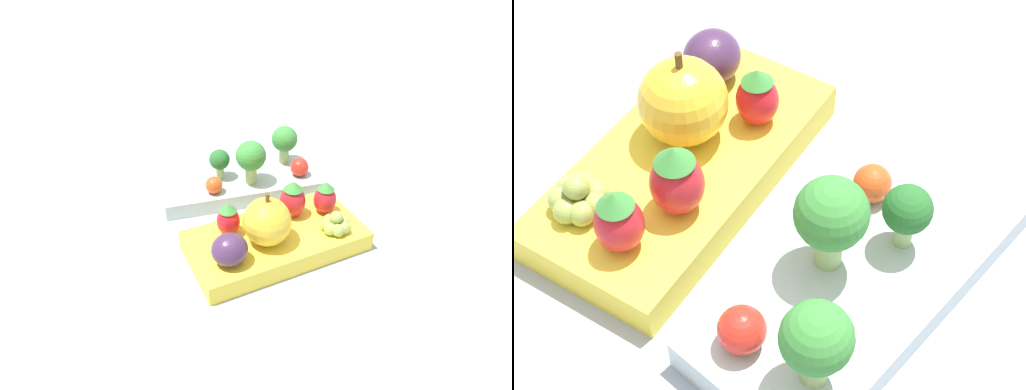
% 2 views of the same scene
% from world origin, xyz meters
% --- Properties ---
extents(ground_plane, '(4.00, 4.00, 0.00)m').
position_xyz_m(ground_plane, '(0.00, 0.00, 0.00)').
color(ground_plane, '#939EB2').
extents(bento_box_savoury, '(0.23, 0.12, 0.02)m').
position_xyz_m(bento_box_savoury, '(-0.01, 0.07, 0.01)').
color(bento_box_savoury, silver).
rests_on(bento_box_savoury, ground_plane).
extents(bento_box_fruit, '(0.22, 0.12, 0.03)m').
position_xyz_m(bento_box_fruit, '(-0.01, -0.07, 0.01)').
color(bento_box_fruit, yellow).
rests_on(bento_box_fruit, ground_plane).
extents(broccoli_floret_0, '(0.04, 0.04, 0.06)m').
position_xyz_m(broccoli_floret_0, '(0.00, 0.05, 0.06)').
color(broccoli_floret_0, '#93B770').
rests_on(broccoli_floret_0, bento_box_savoury).
extents(broccoli_floret_1, '(0.03, 0.03, 0.04)m').
position_xyz_m(broccoli_floret_1, '(-0.04, 0.07, 0.05)').
color(broccoli_floret_1, '#93B770').
rests_on(broccoli_floret_1, bento_box_savoury).
extents(broccoli_floret_2, '(0.04, 0.04, 0.06)m').
position_xyz_m(broccoli_floret_2, '(0.07, 0.08, 0.06)').
color(broccoli_floret_2, '#93B770').
rests_on(broccoli_floret_2, bento_box_savoury).
extents(cherry_tomato_0, '(0.03, 0.03, 0.03)m').
position_xyz_m(cherry_tomato_0, '(0.07, 0.04, 0.04)').
color(cherry_tomato_0, red).
rests_on(cherry_tomato_0, bento_box_savoury).
extents(cherry_tomato_1, '(0.02, 0.02, 0.02)m').
position_xyz_m(cherry_tomato_1, '(-0.06, 0.04, 0.03)').
color(cherry_tomato_1, '#DB4C1E').
rests_on(cherry_tomato_1, bento_box_savoury).
extents(apple, '(0.06, 0.06, 0.07)m').
position_xyz_m(apple, '(-0.03, -0.08, 0.05)').
color(apple, gold).
rests_on(apple, bento_box_fruit).
extents(strawberry_0, '(0.03, 0.03, 0.04)m').
position_xyz_m(strawberry_0, '(-0.07, -0.05, 0.05)').
color(strawberry_0, red).
rests_on(strawberry_0, bento_box_fruit).
extents(strawberry_1, '(0.03, 0.03, 0.05)m').
position_xyz_m(strawberry_1, '(0.02, -0.05, 0.05)').
color(strawberry_1, red).
rests_on(strawberry_1, bento_box_fruit).
extents(strawberry_2, '(0.03, 0.03, 0.04)m').
position_xyz_m(strawberry_2, '(0.06, -0.05, 0.05)').
color(strawberry_2, red).
rests_on(strawberry_2, bento_box_fruit).
extents(plum, '(0.04, 0.04, 0.04)m').
position_xyz_m(plum, '(-0.08, -0.10, 0.04)').
color(plum, '#42284C').
rests_on(plum, bento_box_fruit).
extents(grape_cluster, '(0.04, 0.04, 0.03)m').
position_xyz_m(grape_cluster, '(0.06, -0.09, 0.03)').
color(grape_cluster, '#8EA84C').
rests_on(grape_cluster, bento_box_fruit).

